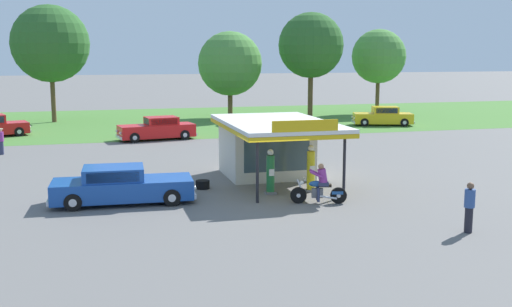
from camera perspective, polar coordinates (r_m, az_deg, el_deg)
The scene contains 17 objects.
ground_plane at distance 24.37m, azimuth 1.56°, elevation -4.36°, with size 300.00×300.00×0.00m, color slate.
grass_verge_strip at distance 53.44m, azimuth -7.61°, elevation 3.06°, with size 120.00×24.00×0.01m, color #477A33.
service_station_kiosk at distance 28.55m, azimuth 1.18°, elevation 1.01°, with size 4.53×7.68×3.24m.
gas_pump_nearside at distance 25.24m, azimuth 1.36°, elevation -1.88°, with size 0.44×0.44×1.88m.
gas_pump_offside at distance 25.78m, azimuth 5.15°, elevation -1.57°, with size 0.44×0.44×1.99m.
motorcycle_with_rider at distance 23.78m, azimuth 5.97°, elevation -3.14°, with size 2.13×0.87×1.58m.
featured_classic_sedan at distance 24.30m, azimuth -12.49°, elevation -2.99°, with size 5.64×2.21×1.45m.
parked_car_back_row_centre_right at distance 44.08m, azimuth 2.66°, elevation 2.70°, with size 4.91×2.10×1.47m.
parked_car_second_row_spare at distance 41.79m, azimuth -9.21°, elevation 2.26°, with size 5.42×2.61×1.54m.
parked_car_back_row_centre_left at distance 50.53m, azimuth 11.80°, elevation 3.39°, with size 5.12×3.02×1.53m.
bystander_strolling_foreground at distance 20.98m, azimuth 19.32°, elevation -4.67°, with size 0.34×0.34×1.67m.
bystander_leaning_by_kiosk at distance 38.02m, azimuth -22.75°, elevation 1.11°, with size 0.34×0.34×1.52m.
tree_oak_distant_spare at distance 55.63m, azimuth 5.21°, elevation 9.96°, with size 5.86×5.86×9.43m.
tree_oak_left at distance 54.42m, azimuth -18.68°, elevation 9.70°, with size 6.44×6.44×9.80m.
tree_oak_centre at distance 55.06m, azimuth -2.50°, elevation 8.31°, with size 5.72×5.72×7.74m.
tree_oak_right at distance 60.23m, azimuth 11.40°, elevation 8.89°, with size 5.15×5.15×8.07m.
spare_tire_stack at distance 26.42m, azimuth -5.01°, elevation -2.91°, with size 0.60×0.60×0.36m.
Camera 1 is at (-6.74, -22.70, 5.77)m, focal length 42.79 mm.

